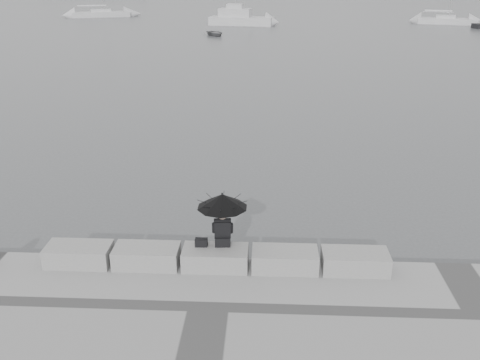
# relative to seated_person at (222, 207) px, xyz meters

# --- Properties ---
(ground) EXTENTS (360.00, 360.00, 0.00)m
(ground) POSITION_rel_seated_person_xyz_m (-0.17, 0.21, -2.02)
(ground) COLOR #4A4D50
(ground) RESTS_ON ground
(stone_block_far_left) EXTENTS (1.60, 0.80, 0.50)m
(stone_block_far_left) POSITION_rel_seated_person_xyz_m (-3.57, -0.24, -1.27)
(stone_block_far_left) COLOR gray
(stone_block_far_left) RESTS_ON promenade
(stone_block_left) EXTENTS (1.60, 0.80, 0.50)m
(stone_block_left) POSITION_rel_seated_person_xyz_m (-1.87, -0.24, -1.27)
(stone_block_left) COLOR gray
(stone_block_left) RESTS_ON promenade
(stone_block_centre) EXTENTS (1.60, 0.80, 0.50)m
(stone_block_centre) POSITION_rel_seated_person_xyz_m (-0.17, -0.24, -1.27)
(stone_block_centre) COLOR gray
(stone_block_centre) RESTS_ON promenade
(stone_block_right) EXTENTS (1.60, 0.80, 0.50)m
(stone_block_right) POSITION_rel_seated_person_xyz_m (1.53, -0.24, -1.27)
(stone_block_right) COLOR gray
(stone_block_right) RESTS_ON promenade
(stone_block_far_right) EXTENTS (1.60, 0.80, 0.50)m
(stone_block_far_right) POSITION_rel_seated_person_xyz_m (3.23, -0.24, -1.27)
(stone_block_far_right) COLOR gray
(stone_block_far_right) RESTS_ON promenade
(seated_person) EXTENTS (1.23, 1.23, 1.39)m
(seated_person) POSITION_rel_seated_person_xyz_m (0.00, 0.00, 0.00)
(seated_person) COLOR black
(seated_person) RESTS_ON stone_block_centre
(bag) EXTENTS (0.30, 0.17, 0.20)m
(bag) POSITION_rel_seated_person_xyz_m (-0.52, -0.10, -0.92)
(bag) COLOR black
(bag) RESTS_ON stone_block_centre
(sailboat_left) EXTENTS (9.24, 5.28, 12.90)m
(sailboat_left) POSITION_rel_seated_person_xyz_m (-25.68, 76.56, -1.51)
(sailboat_left) COLOR silver
(sailboat_left) RESTS_ON ground
(sailboat_right) EXTENTS (7.69, 4.37, 12.90)m
(sailboat_right) POSITION_rel_seated_person_xyz_m (25.94, 67.49, -1.49)
(sailboat_right) COLOR silver
(sailboat_right) RESTS_ON ground
(motor_cruiser) EXTENTS (9.05, 4.32, 4.50)m
(motor_cruiser) POSITION_rel_seated_person_xyz_m (-2.55, 64.43, -1.13)
(motor_cruiser) COLOR silver
(motor_cruiser) RESTS_ON ground
(dinghy) EXTENTS (3.59, 2.89, 0.56)m
(dinghy) POSITION_rel_seated_person_xyz_m (-5.07, 52.13, -1.74)
(dinghy) COLOR gray
(dinghy) RESTS_ON ground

